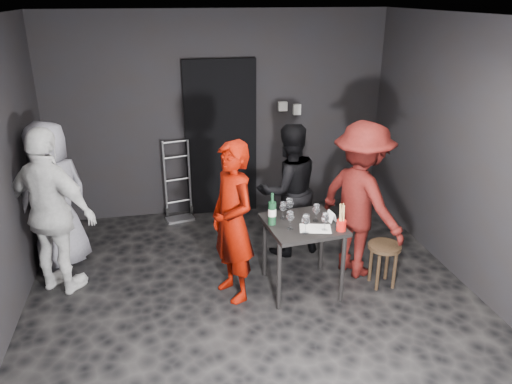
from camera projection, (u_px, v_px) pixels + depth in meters
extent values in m
cube|color=black|center=(257.00, 310.00, 4.87)|extent=(4.50, 5.00, 0.02)
cube|color=silver|center=(258.00, 18.00, 3.86)|extent=(4.50, 5.00, 0.02)
cube|color=black|center=(220.00, 116.00, 6.64)|extent=(4.50, 0.04, 2.70)
cube|color=black|center=(487.00, 164.00, 4.78)|extent=(0.04, 5.00, 2.70)
cube|color=black|center=(221.00, 139.00, 6.70)|extent=(0.95, 0.10, 2.10)
cube|color=#B7B7B2|center=(283.00, 106.00, 6.71)|extent=(0.12, 0.06, 0.12)
cube|color=#B7B7B2|center=(297.00, 109.00, 6.77)|extent=(0.10, 0.06, 0.14)
cylinder|color=#B2B2B7|center=(165.00, 180.00, 6.66)|extent=(0.03, 0.03, 1.09)
cylinder|color=#B2B2B7|center=(190.00, 179.00, 6.72)|extent=(0.03, 0.03, 1.09)
cube|color=#B2B2B7|center=(180.00, 219.00, 6.78)|extent=(0.36, 0.20, 0.03)
cylinder|color=black|center=(167.00, 211.00, 6.86)|extent=(0.04, 0.16, 0.16)
cylinder|color=black|center=(191.00, 209.00, 6.92)|extent=(0.04, 0.16, 0.16)
cube|color=black|center=(303.00, 225.00, 4.97)|extent=(0.72, 0.72, 0.04)
cylinder|color=black|center=(279.00, 277.00, 4.76)|extent=(0.04, 0.04, 0.71)
cylinder|color=black|center=(343.00, 270.00, 4.88)|extent=(0.04, 0.04, 0.71)
cylinder|color=black|center=(265.00, 246.00, 5.34)|extent=(0.04, 0.04, 0.71)
cylinder|color=black|center=(322.00, 241.00, 5.46)|extent=(0.04, 0.04, 0.71)
cylinder|color=black|center=(385.00, 247.00, 5.13)|extent=(0.34, 0.34, 0.04)
cylinder|color=black|center=(387.00, 262.00, 5.32)|extent=(0.04, 0.04, 0.41)
cylinder|color=black|center=(371.00, 264.00, 5.29)|extent=(0.04, 0.04, 0.41)
cylinder|color=black|center=(378.00, 273.00, 5.12)|extent=(0.04, 0.04, 0.41)
cylinder|color=black|center=(394.00, 271.00, 5.16)|extent=(0.04, 0.04, 0.41)
imported|color=#740B00|center=(233.00, 216.00, 4.80)|extent=(0.63, 0.75, 1.77)
imported|color=black|center=(288.00, 188.00, 5.69)|extent=(0.85, 0.56, 1.61)
imported|color=#480F0C|center=(362.00, 191.00, 5.20)|extent=(1.03, 1.36, 1.91)
imported|color=white|center=(50.00, 200.00, 4.86)|extent=(1.28, 1.10, 1.99)
imported|color=gray|center=(52.00, 189.00, 5.37)|extent=(1.00, 0.94, 1.83)
cube|color=white|center=(315.00, 229.00, 4.84)|extent=(0.34, 0.27, 0.00)
cylinder|color=#10311C|center=(272.00, 213.00, 4.89)|extent=(0.08, 0.08, 0.23)
cylinder|color=#10311C|center=(272.00, 198.00, 4.83)|extent=(0.03, 0.03, 0.10)
cylinder|color=white|center=(272.00, 212.00, 4.89)|extent=(0.08, 0.08, 0.07)
cylinder|color=#B7140E|center=(341.00, 225.00, 4.79)|extent=(0.09, 0.09, 0.10)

